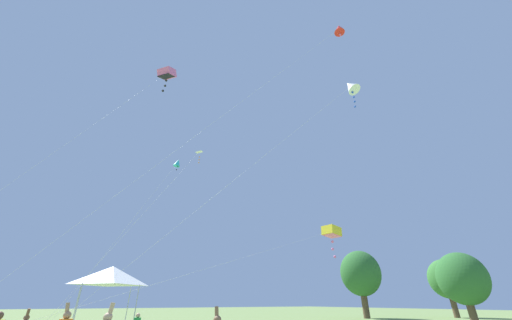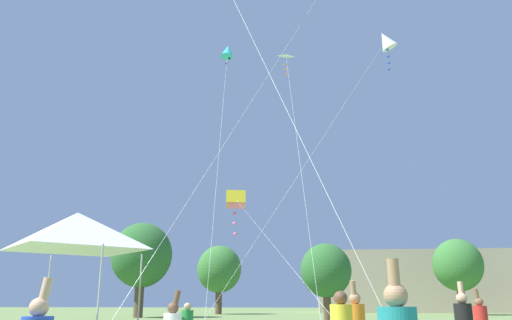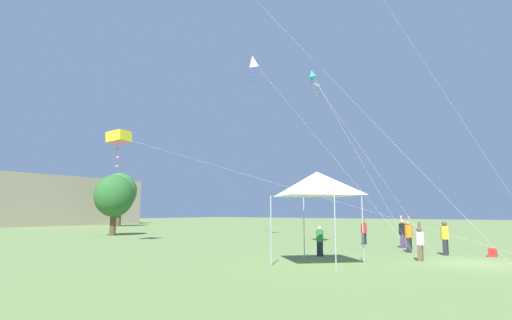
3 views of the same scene
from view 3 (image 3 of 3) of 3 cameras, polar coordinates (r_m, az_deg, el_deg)
name	(u,v)px [view 3 (image 3 of 3)]	position (r m, az deg, el deg)	size (l,w,h in m)	color
ground_plane	(478,264)	(21.17, 29.11, -12.82)	(220.00, 220.00, 0.00)	olive
distant_building	(60,201)	(77.93, -26.21, -5.31)	(26.76, 9.79, 8.24)	tan
tree_near_right	(114,196)	(42.21, -19.60, -4.88)	(3.96, 3.57, 5.98)	brown
tree_far_right	(119,192)	(68.35, -18.93, -4.29)	(5.68, 5.11, 8.57)	brown
festival_tent	(317,184)	(18.42, 8.69, -3.39)	(3.38, 3.38, 4.15)	#B7B7BC
cooler_box	(493,253)	(24.74, 30.71, -11.30)	(0.63, 0.37, 0.42)	red
person_red_shirt	(364,231)	(30.23, 15.15, -9.75)	(0.40, 0.40, 1.97)	#282833
person_orange_shirt	(409,235)	(25.16, 20.98, -9.93)	(0.43, 0.43, 2.08)	#282833
person_green_shirt	(320,240)	(21.84, 9.10, -11.23)	(0.37, 0.37, 1.56)	#282833
person_yellow_shirt	(445,237)	(24.32, 25.39, -9.90)	(0.43, 0.43, 1.81)	#282833
person_black_shirt	(402,232)	(28.03, 20.18, -9.65)	(0.43, 0.43, 2.08)	#473860
person_white_shirt	(420,242)	(21.04, 22.37, -10.79)	(0.38, 0.38, 1.84)	brown
kite_white_delta_0	(319,88)	(26.35, 9.05, 10.08)	(1.29, 6.52, 10.62)	silver
kite_yellow_box_1	(119,138)	(32.25, -18.99, 3.02)	(7.05, 26.17, 8.47)	silver
kite_cyan_diamond_3	(312,75)	(24.35, 8.06, 11.99)	(0.79, 5.64, 10.73)	silver
kite_white_diamond_4	(253,61)	(36.72, -0.39, 13.91)	(8.32, 15.83, 16.41)	silver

